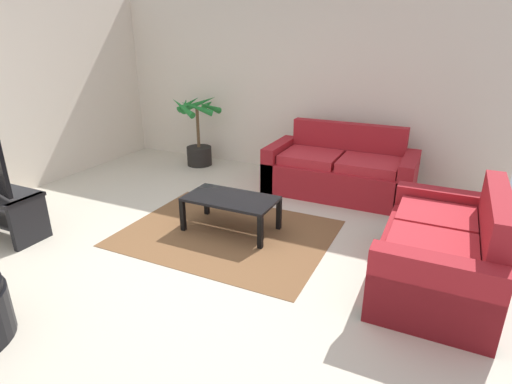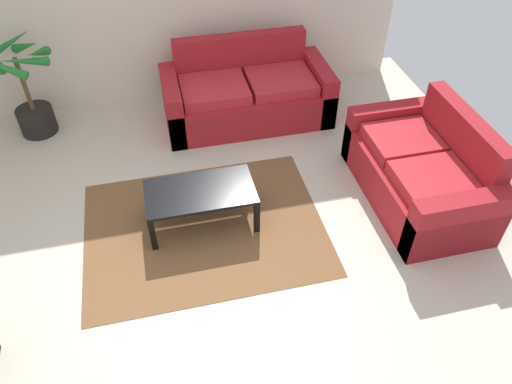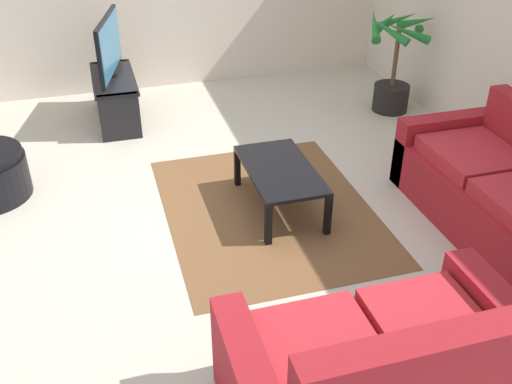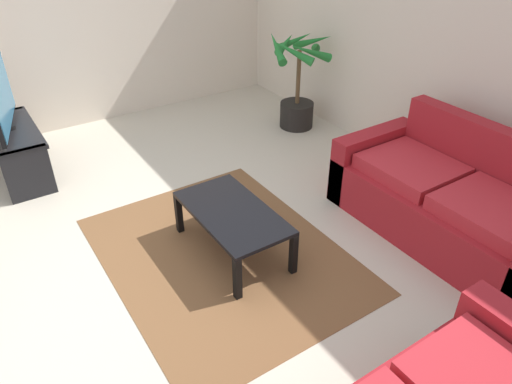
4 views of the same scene
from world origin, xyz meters
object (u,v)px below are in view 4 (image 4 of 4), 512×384
(tv, at_px, (1,96))
(potted_palm, at_px, (297,89))
(tv_stand, at_px, (16,145))
(coffee_table, at_px, (232,216))
(couch_main, at_px, (451,203))

(tv, relative_size, potted_palm, 0.93)
(tv_stand, height_order, coffee_table, tv_stand)
(couch_main, bearing_deg, tv_stand, -137.36)
(tv_stand, relative_size, potted_palm, 0.98)
(couch_main, xyz_separation_m, potted_palm, (-2.41, 0.26, 0.18))
(tv, bearing_deg, coffee_table, 27.47)
(couch_main, relative_size, coffee_table, 1.94)
(tv_stand, distance_m, potted_palm, 3.10)
(potted_palm, bearing_deg, couch_main, -6.10)
(tv_stand, bearing_deg, tv, 76.20)
(tv, relative_size, coffee_table, 1.06)
(tv_stand, bearing_deg, couch_main, 42.64)
(tv, height_order, potted_palm, tv)
(couch_main, relative_size, tv, 1.84)
(tv, bearing_deg, potted_palm, 78.78)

